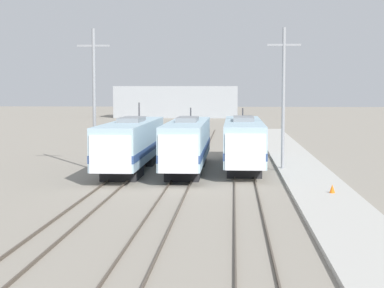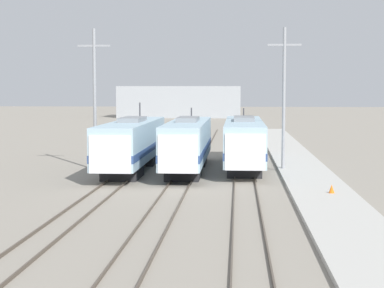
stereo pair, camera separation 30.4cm
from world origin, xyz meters
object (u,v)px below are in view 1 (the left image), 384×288
Objects in this scene: locomotive_center at (187,144)px; traffic_cone at (332,189)px; locomotive_far_right at (243,142)px; locomotive_far_left at (131,144)px; catenary_tower_right at (283,96)px; catenary_tower_left at (94,96)px.

locomotive_center reaches higher than traffic_cone.
locomotive_far_right is 35.46× the size of traffic_cone.
locomotive_center is 32.81× the size of traffic_cone.
locomotive_far_left is at bearing -164.95° from locomotive_far_right.
catenary_tower_right is at bearing 6.52° from locomotive_center.
traffic_cone is (2.09, -12.18, -5.52)m from catenary_tower_right.
locomotive_center is 8.54m from catenary_tower_left.
locomotive_center is 0.93× the size of locomotive_far_right.
locomotive_far_right is 12.80m from catenary_tower_left.
traffic_cone is at bearing -35.15° from catenary_tower_left.
catenary_tower_left reaches higher than traffic_cone.
catenary_tower_right is at bearing 3.26° from locomotive_far_left.
locomotive_far_left is 4.97m from catenary_tower_left.
locomotive_far_left reaches higher than locomotive_center.
locomotive_center is 8.56m from catenary_tower_right.
catenary_tower_left is at bearing 144.85° from traffic_cone.
traffic_cone is at bearing -38.98° from locomotive_far_left.
catenary_tower_right reaches higher than locomotive_center.
locomotive_far_left is 0.97× the size of locomotive_far_right.
traffic_cone is (14.20, -11.49, -1.70)m from locomotive_far_left.
catenary_tower_left is 21.86m from traffic_cone.
catenary_tower_right reaches higher than locomotive_far_left.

